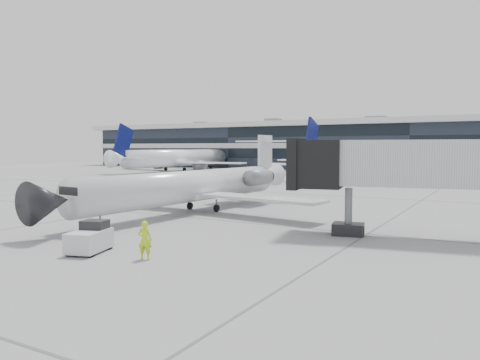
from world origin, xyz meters
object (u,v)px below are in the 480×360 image
Objects in this scene: jet_bridge at (472,165)px; baggage_tug at (90,238)px; regional_jet at (195,185)px; ramp_worker at (145,240)px.

jet_bridge reaches higher than baggage_tug.
ramp_worker is at bearing -59.63° from regional_jet.
ramp_worker is at bearing -148.31° from jet_bridge.
regional_jet is at bearing 87.73° from baggage_tug.
regional_jet reaches higher than ramp_worker.
ramp_worker is (-12.60, -11.64, -3.26)m from jet_bridge.
regional_jet is 1.54× the size of jet_bridge.
regional_jet is 19.88m from jet_bridge.
jet_bridge is 6.64× the size of baggage_tug.
ramp_worker is 3.32m from baggage_tug.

